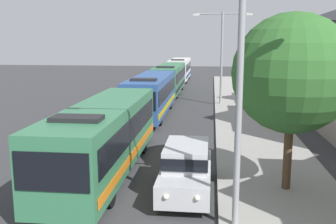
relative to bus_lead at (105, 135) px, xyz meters
name	(u,v)px	position (x,y,z in m)	size (l,w,h in m)	color
bus_lead	(105,135)	(0.00, 0.00, 0.00)	(2.58, 11.49, 3.21)	#33724C
bus_second_in_line	(151,94)	(0.00, 13.12, 0.00)	(2.58, 11.14, 3.21)	#284C8C
bus_middle	(169,78)	(0.00, 25.62, 0.00)	(2.58, 12.12, 3.21)	#33724C
bus_fourth_in_line	(180,69)	(0.00, 39.05, 0.00)	(2.58, 10.61, 3.21)	silver
white_suv	(186,167)	(3.70, -1.95, -0.66)	(1.86, 4.70, 1.90)	#B7B7BC
streetlamp_near	(240,69)	(5.40, -4.69, 3.26)	(5.87, 0.28, 7.79)	gray
streetlamp_mid	(222,48)	(5.40, 18.58, 3.34)	(5.11, 0.28, 8.04)	gray
roadside_tree	(292,74)	(7.52, -1.44, 2.88)	(4.43, 4.43, 6.65)	#4C3823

